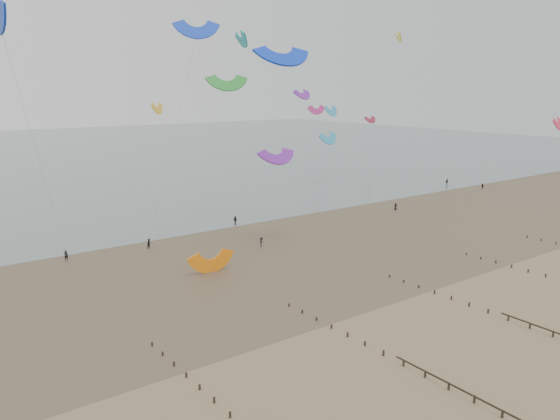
# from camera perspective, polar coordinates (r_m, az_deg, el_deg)

# --- Properties ---
(ground) EXTENTS (500.00, 500.00, 0.00)m
(ground) POSITION_cam_1_polar(r_m,az_deg,el_deg) (69.97, 16.45, -10.09)
(ground) COLOR brown
(ground) RESTS_ON ground
(sea_and_shore) EXTENTS (500.00, 665.00, 0.03)m
(sea_and_shore) POSITION_cam_1_polar(r_m,az_deg,el_deg) (91.16, -2.57, -4.23)
(sea_and_shore) COLOR #475654
(sea_and_shore) RESTS_ON ground
(kitesurfer_lead) EXTENTS (0.73, 0.63, 1.69)m
(kitesurfer_lead) POSITION_cam_1_polar(r_m,az_deg,el_deg) (91.95, -21.45, -4.42)
(kitesurfer_lead) COLOR black
(kitesurfer_lead) RESTS_ON ground
(kitesurfers) EXTENTS (150.79, 21.24, 1.80)m
(kitesurfers) POSITION_cam_1_polar(r_m,az_deg,el_deg) (115.76, 4.60, -0.21)
(kitesurfers) COLOR black
(kitesurfers) RESTS_ON ground
(grounded_kite) EXTENTS (6.36, 5.00, 3.46)m
(grounded_kite) POSITION_cam_1_polar(r_m,az_deg,el_deg) (81.25, -7.14, -6.45)
(grounded_kite) COLOR orange
(grounded_kite) RESTS_ON ground
(kites_airborne) EXTENTS (238.30, 108.98, 44.04)m
(kites_airborne) POSITION_cam_1_polar(r_m,az_deg,el_deg) (128.26, -18.46, 10.58)
(kites_airborne) COLOR #0C34D7
(kites_airborne) RESTS_ON ground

